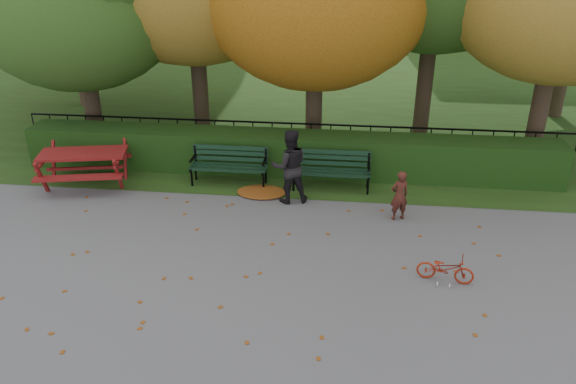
# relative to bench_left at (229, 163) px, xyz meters

# --- Properties ---
(ground) EXTENTS (90.00, 90.00, 0.00)m
(ground) POSITION_rel_bench_left_xyz_m (1.30, -3.70, -0.52)
(ground) COLOR slate
(ground) RESTS_ON ground
(grass_strip) EXTENTS (90.00, 90.00, 0.00)m
(grass_strip) POSITION_rel_bench_left_xyz_m (1.30, 10.30, -0.51)
(grass_strip) COLOR #243715
(grass_strip) RESTS_ON ground
(hedge) EXTENTS (13.00, 0.90, 1.00)m
(hedge) POSITION_rel_bench_left_xyz_m (1.30, 0.80, -0.02)
(hedge) COLOR black
(hedge) RESTS_ON ground
(iron_fence) EXTENTS (14.00, 0.04, 1.02)m
(iron_fence) POSITION_rel_bench_left_xyz_m (1.30, 1.60, 0.02)
(iron_fence) COLOR black
(iron_fence) RESTS_ON ground
(bench_left) EXTENTS (1.80, 0.57, 0.88)m
(bench_left) POSITION_rel_bench_left_xyz_m (0.00, 0.00, 0.00)
(bench_left) COLOR black
(bench_left) RESTS_ON ground
(bench_right) EXTENTS (1.80, 0.57, 0.88)m
(bench_right) POSITION_rel_bench_left_xyz_m (2.40, 0.00, 0.00)
(bench_right) COLOR black
(bench_right) RESTS_ON ground
(picnic_table) EXTENTS (2.23, 1.94, 0.95)m
(picnic_table) POSITION_rel_bench_left_xyz_m (-3.33, -0.50, 0.13)
(picnic_table) COLOR maroon
(picnic_table) RESTS_ON ground
(leaf_pile) EXTENTS (1.29, 1.04, 0.08)m
(leaf_pile) POSITION_rel_bench_left_xyz_m (0.84, -0.50, -0.48)
(leaf_pile) COLOR brown
(leaf_pile) RESTS_ON ground
(leaf_scatter) EXTENTS (9.00, 5.70, 0.01)m
(leaf_scatter) POSITION_rel_bench_left_xyz_m (1.30, -3.40, -0.51)
(leaf_scatter) COLOR brown
(leaf_scatter) RESTS_ON ground
(child) EXTENTS (0.46, 0.38, 1.08)m
(child) POSITION_rel_bench_left_xyz_m (3.86, -1.38, 0.02)
(child) COLOR #461D16
(child) RESTS_ON ground
(adult) EXTENTS (0.96, 0.83, 1.67)m
(adult) POSITION_rel_bench_left_xyz_m (1.52, -0.80, 0.32)
(adult) COLOR black
(adult) RESTS_ON ground
(bicycle) EXTENTS (1.01, 0.50, 0.51)m
(bicycle) POSITION_rel_bench_left_xyz_m (4.52, -3.58, -0.27)
(bicycle) COLOR maroon
(bicycle) RESTS_ON ground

